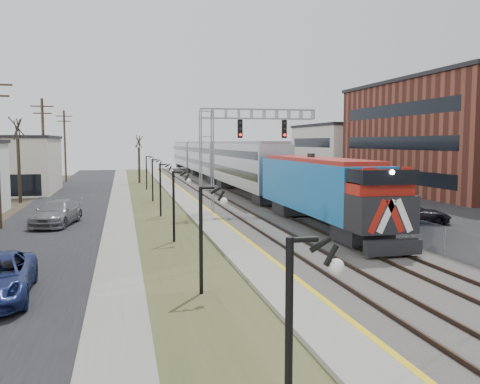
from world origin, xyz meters
name	(u,v)px	position (x,y,z in m)	size (l,w,h in m)	color
ground	(424,384)	(0.00, 0.00, 0.00)	(160.00, 160.00, 0.00)	#473D2D
street_west	(66,208)	(-11.50, 35.00, 0.02)	(7.00, 120.00, 0.04)	black
sidewalk	(120,206)	(-7.00, 35.00, 0.04)	(2.00, 120.00, 0.08)	gray
grass_median	(155,205)	(-4.00, 35.00, 0.03)	(4.00, 120.00, 0.06)	#434A27
platform	(189,203)	(-1.00, 35.00, 0.12)	(2.00, 120.00, 0.24)	gray
ballast_bed	(243,202)	(4.00, 35.00, 0.10)	(8.00, 120.00, 0.20)	#595651
parking_lot	(363,200)	(16.00, 35.00, 0.02)	(16.00, 120.00, 0.04)	black
platform_edge	(198,202)	(-0.12, 35.00, 0.24)	(0.24, 120.00, 0.01)	gold
track_near	(222,201)	(2.00, 35.00, 0.28)	(1.58, 120.00, 0.15)	#2D2119
track_far	(259,200)	(5.50, 35.00, 0.28)	(1.58, 120.00, 0.15)	#2D2119
train	(218,163)	(5.50, 55.49, 2.92)	(3.00, 85.85, 5.33)	#1462A8
signal_gantry	(229,142)	(1.22, 27.99, 5.59)	(9.00, 1.07, 8.15)	gray
lampposts	(173,207)	(-4.00, 18.29, 2.00)	(0.14, 62.14, 4.00)	black
fence	(286,194)	(8.20, 35.00, 0.80)	(0.04, 120.00, 1.60)	gray
bare_trees	(56,174)	(-12.66, 38.91, 2.70)	(12.30, 42.30, 5.95)	#382D23
car_lot_c	(415,214)	(12.82, 20.90, 0.64)	(2.14, 4.63, 1.29)	black
car_lot_d	(389,204)	(13.72, 26.05, 0.74)	(2.08, 5.13, 1.49)	navy
car_lot_e	(393,205)	(13.39, 24.90, 0.77)	(1.81, 4.49, 1.53)	gray
car_lot_f	(313,194)	(11.08, 35.52, 0.65)	(1.37, 3.94, 1.30)	#0D421E
car_street_b	(57,213)	(-11.11, 25.66, 0.82)	(2.31, 5.68, 1.65)	slate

